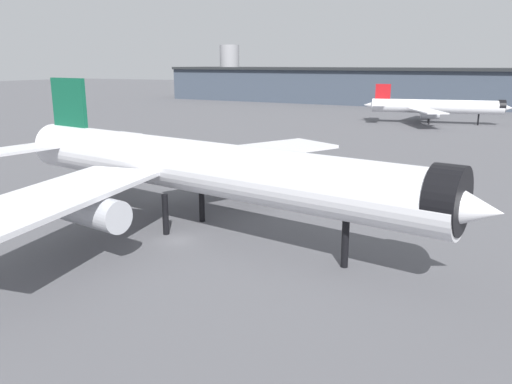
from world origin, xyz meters
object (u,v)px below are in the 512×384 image
airliner_near_gate (198,168)px  baggage_tug_wing (154,166)px  airliner_far_taxiway (435,107)px  baggage_cart_trailing (257,164)px

airliner_near_gate → baggage_tug_wing: airliner_near_gate is taller
airliner_far_taxiway → baggage_cart_trailing: 90.69m
baggage_cart_trailing → baggage_tug_wing: bearing=162.8°
baggage_tug_wing → airliner_near_gate: bearing=-86.2°
airliner_near_gate → airliner_far_taxiway: bearing=95.3°
airliner_far_taxiway → baggage_cart_trailing: airliner_far_taxiway is taller
airliner_near_gate → airliner_far_taxiway: airliner_near_gate is taller
baggage_cart_trailing → airliner_near_gate: bearing=-122.1°
airliner_near_gate → baggage_tug_wing: bearing=144.9°
airliner_near_gate → baggage_cart_trailing: airliner_near_gate is taller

